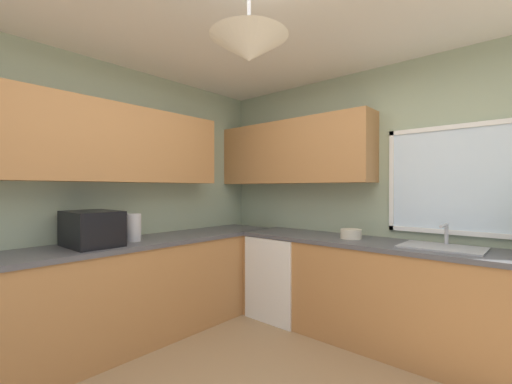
{
  "coord_description": "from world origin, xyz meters",
  "views": [
    {
      "loc": [
        1.24,
        -1.36,
        1.39
      ],
      "look_at": [
        -0.66,
        0.81,
        1.36
      ],
      "focal_mm": 23.26,
      "sensor_mm": 36.0,
      "label": 1
    }
  ],
  "objects_px": {
    "kettle": "(133,227)",
    "dishwasher": "(284,276)",
    "microwave": "(92,229)",
    "sink_assembly": "(442,247)",
    "bowl": "(351,234)"
  },
  "relations": [
    {
      "from": "dishwasher",
      "to": "bowl",
      "type": "bearing_deg",
      "value": 2.23
    },
    {
      "from": "kettle",
      "to": "sink_assembly",
      "type": "relative_size",
      "value": 0.42
    },
    {
      "from": "dishwasher",
      "to": "bowl",
      "type": "xyz_separation_m",
      "value": [
        0.77,
        0.03,
        0.53
      ]
    },
    {
      "from": "dishwasher",
      "to": "kettle",
      "type": "relative_size",
      "value": 3.51
    },
    {
      "from": "dishwasher",
      "to": "sink_assembly",
      "type": "distance_m",
      "value": 1.61
    },
    {
      "from": "microwave",
      "to": "bowl",
      "type": "xyz_separation_m",
      "value": [
        1.43,
        1.79,
        -0.1
      ]
    },
    {
      "from": "kettle",
      "to": "sink_assembly",
      "type": "distance_m",
      "value": 2.62
    },
    {
      "from": "kettle",
      "to": "sink_assembly",
      "type": "height_order",
      "value": "kettle"
    },
    {
      "from": "kettle",
      "to": "sink_assembly",
      "type": "xyz_separation_m",
      "value": [
        2.18,
        1.45,
        -0.11
      ]
    },
    {
      "from": "microwave",
      "to": "sink_assembly",
      "type": "bearing_deg",
      "value": 39.31
    },
    {
      "from": "kettle",
      "to": "dishwasher",
      "type": "bearing_deg",
      "value": 65.62
    },
    {
      "from": "kettle",
      "to": "bowl",
      "type": "distance_m",
      "value": 2.02
    },
    {
      "from": "kettle",
      "to": "bowl",
      "type": "bearing_deg",
      "value": 45.67
    },
    {
      "from": "microwave",
      "to": "bowl",
      "type": "relative_size",
      "value": 2.45
    },
    {
      "from": "dishwasher",
      "to": "microwave",
      "type": "height_order",
      "value": "microwave"
    }
  ]
}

